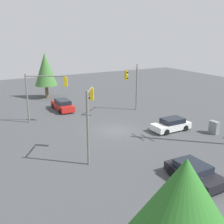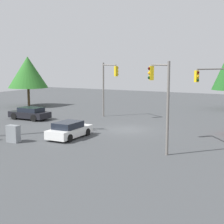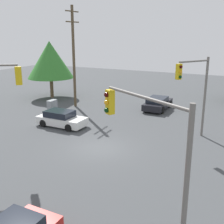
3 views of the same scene
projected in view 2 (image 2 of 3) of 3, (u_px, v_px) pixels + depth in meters
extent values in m
plane|color=#424447|center=(127.00, 130.00, 30.84)|extent=(80.00, 80.00, 0.00)
cube|color=black|center=(30.00, 114.00, 36.45)|extent=(4.32, 1.95, 0.64)
cube|color=black|center=(31.00, 109.00, 36.27)|extent=(2.38, 1.71, 0.46)
cylinder|color=black|center=(14.00, 116.00, 36.28)|extent=(0.71, 0.22, 0.71)
cylinder|color=black|center=(26.00, 114.00, 37.90)|extent=(0.71, 0.22, 0.71)
cylinder|color=black|center=(34.00, 118.00, 35.05)|extent=(0.71, 0.22, 0.71)
cylinder|color=black|center=(45.00, 116.00, 36.67)|extent=(0.71, 0.22, 0.71)
cube|color=silver|center=(70.00, 132.00, 27.51)|extent=(1.83, 4.17, 0.65)
cube|color=black|center=(68.00, 125.00, 27.24)|extent=(1.61, 2.29, 0.51)
cylinder|color=black|center=(70.00, 130.00, 29.07)|extent=(0.22, 0.61, 0.61)
cylinder|color=black|center=(87.00, 132.00, 28.27)|extent=(0.22, 0.61, 0.61)
cylinder|color=black|center=(51.00, 136.00, 26.80)|extent=(0.22, 0.61, 0.61)
cylinder|color=black|center=(69.00, 138.00, 26.00)|extent=(0.22, 0.61, 0.61)
cylinder|color=slate|center=(214.00, 69.00, 31.93)|extent=(2.36, 3.92, 0.12)
cube|color=gold|center=(197.00, 76.00, 30.84)|extent=(0.41, 0.43, 1.05)
sphere|color=#360503|center=(198.00, 73.00, 30.65)|extent=(0.22, 0.22, 0.22)
sphere|color=orange|center=(198.00, 76.00, 30.70)|extent=(0.22, 0.22, 0.22)
sphere|color=black|center=(198.00, 80.00, 30.75)|extent=(0.22, 0.22, 0.22)
cylinder|color=slate|center=(103.00, 90.00, 38.11)|extent=(0.18, 0.18, 5.98)
cylinder|color=slate|center=(109.00, 65.00, 36.53)|extent=(2.40, 1.59, 0.12)
cube|color=gold|center=(116.00, 71.00, 35.43)|extent=(0.44, 0.42, 1.05)
sphere|color=#360503|center=(117.00, 68.00, 35.47)|extent=(0.22, 0.22, 0.22)
sphere|color=orange|center=(117.00, 71.00, 35.52)|extent=(0.22, 0.22, 0.22)
sphere|color=black|center=(117.00, 74.00, 35.56)|extent=(0.22, 0.22, 0.22)
cylinder|color=slate|center=(168.00, 109.00, 21.99)|extent=(0.18, 0.18, 6.09)
cylinder|color=slate|center=(160.00, 65.00, 23.53)|extent=(2.48, 3.24, 0.12)
cube|color=gold|center=(151.00, 73.00, 25.56)|extent=(0.43, 0.44, 1.05)
sphere|color=#360503|center=(149.00, 69.00, 25.48)|extent=(0.22, 0.22, 0.22)
sphere|color=orange|center=(149.00, 73.00, 25.53)|extent=(0.22, 0.22, 0.22)
sphere|color=black|center=(149.00, 78.00, 25.58)|extent=(0.22, 0.22, 0.22)
cube|color=gray|center=(13.00, 134.00, 25.92)|extent=(1.02, 0.54, 1.30)
cylinder|color=#4C3823|center=(29.00, 97.00, 47.15)|extent=(0.34, 0.34, 2.58)
cone|color=#286623|center=(28.00, 72.00, 46.66)|extent=(5.38, 5.38, 4.24)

